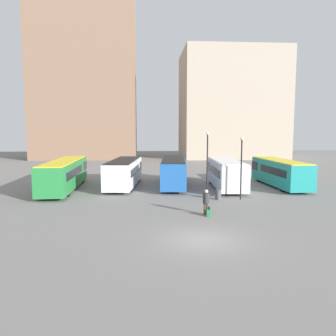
{
  "coord_description": "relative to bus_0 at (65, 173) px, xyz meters",
  "views": [
    {
      "loc": [
        -3.03,
        -17.03,
        5.88
      ],
      "look_at": [
        -0.93,
        13.58,
        2.41
      ],
      "focal_mm": 35.0,
      "sensor_mm": 36.0,
      "label": 1
    }
  ],
  "objects": [
    {
      "name": "bus_4",
      "position": [
        22.46,
        0.23,
        -0.07
      ],
      "size": [
        2.81,
        10.16,
        2.83
      ],
      "rotation": [
        0.0,
        0.0,
        1.6
      ],
      "color": "#19847F",
      "rests_on": "ground_plane"
    },
    {
      "name": "lamp_post_1",
      "position": [
        16.34,
        -6.21,
        1.58
      ],
      "size": [
        0.28,
        0.28,
        5.38
      ],
      "color": "black",
      "rests_on": "ground_plane"
    },
    {
      "name": "ground_plane",
      "position": [
        11.23,
        -16.43,
        -1.61
      ],
      "size": [
        160.0,
        160.0,
        0.0
      ],
      "primitive_type": "plane",
      "color": "slate"
    },
    {
      "name": "bus_3",
      "position": [
        16.42,
        -0.66,
        -0.02
      ],
      "size": [
        3.05,
        9.26,
        2.92
      ],
      "rotation": [
        0.0,
        0.0,
        1.52
      ],
      "color": "silver",
      "rests_on": "ground_plane"
    },
    {
      "name": "traveler",
      "position": [
        12.43,
        -11.07,
        -0.54
      ],
      "size": [
        0.57,
        0.57,
        1.8
      ],
      "rotation": [
        0.0,
        0.0,
        1.29
      ],
      "color": "#4C3828",
      "rests_on": "ground_plane"
    },
    {
      "name": "building_block_right",
      "position": [
        27.34,
        39.59,
        9.98
      ],
      "size": [
        21.89,
        16.0,
        23.18
      ],
      "color": "tan",
      "rests_on": "ground_plane"
    },
    {
      "name": "suitcase",
      "position": [
        12.55,
        -11.57,
        -1.35
      ],
      "size": [
        0.38,
        0.47,
        0.73
      ],
      "rotation": [
        0.0,
        0.0,
        1.29
      ],
      "color": "#28844C",
      "rests_on": "ground_plane"
    },
    {
      "name": "trash_bin",
      "position": [
        14.42,
        -6.07,
        -1.18
      ],
      "size": [
        0.52,
        0.52,
        0.85
      ],
      "color": "#47474C",
      "rests_on": "ground_plane"
    },
    {
      "name": "bus_0",
      "position": [
        0.0,
        0.0,
        0.0
      ],
      "size": [
        2.84,
        12.43,
        2.94
      ],
      "rotation": [
        0.0,
        0.0,
        1.59
      ],
      "color": "#237A38",
      "rests_on": "ground_plane"
    },
    {
      "name": "building_block_left",
      "position": [
        -4.56,
        39.59,
        17.63
      ],
      "size": [
        21.27,
        13.52,
        38.48
      ],
      "color": "#7F604C",
      "rests_on": "ground_plane"
    },
    {
      "name": "bus_1",
      "position": [
        5.92,
        1.13,
        -0.05
      ],
      "size": [
        3.58,
        10.1,
        2.87
      ],
      "rotation": [
        0.0,
        0.0,
        1.47
      ],
      "color": "silver",
      "rests_on": "ground_plane"
    },
    {
      "name": "bus_2",
      "position": [
        11.19,
        1.41,
        -0.0
      ],
      "size": [
        3.4,
        10.81,
        2.95
      ],
      "rotation": [
        0.0,
        0.0,
        1.48
      ],
      "color": "#1E56A3",
      "rests_on": "ground_plane"
    },
    {
      "name": "lamp_post_0",
      "position": [
        13.59,
        -5.22,
        1.8
      ],
      "size": [
        0.28,
        0.28,
        5.8
      ],
      "color": "black",
      "rests_on": "ground_plane"
    }
  ]
}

